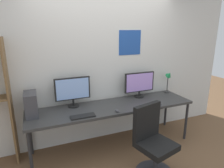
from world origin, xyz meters
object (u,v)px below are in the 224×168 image
desk (113,108)px  desk_lamp (169,78)px  keyboard_right (150,105)px  monitor_left (73,90)px  monitor_right (139,83)px  pc_tower (31,104)px  keyboard_left (83,116)px  computer_mouse (117,111)px  office_chair (153,148)px

desk → desk_lamp: 1.30m
desk → keyboard_right: 0.61m
monitor_left → monitor_right: 1.20m
monitor_right → keyboard_right: monitor_right is taller
desk_lamp → keyboard_right: (-0.68, -0.45, -0.28)m
monitor_right → pc_tower: size_ratio=1.69×
keyboard_left → pc_tower: bearing=153.4°
desk → keyboard_left: bearing=-157.7°
desk_lamp → keyboard_left: bearing=-166.1°
desk → computer_mouse: computer_mouse is taller
monitor_right → keyboard_right: 0.51m
pc_tower → keyboard_left: pc_tower is taller
monitor_left → computer_mouse: bearing=-39.3°
desk → keyboard_right: keyboard_right is taller
desk → monitor_right: size_ratio=4.67×
pc_tower → computer_mouse: size_ratio=3.54×
monitor_right → desk: bearing=-160.5°
keyboard_right → monitor_right: bearing=84.8°
monitor_left → monitor_right: bearing=0.0°
monitor_left → monitor_right: size_ratio=0.96×
keyboard_left → keyboard_right: same height
desk → desk_lamp: (1.24, 0.22, 0.34)m
desk → pc_tower: pc_tower is taller
office_chair → computer_mouse: bearing=114.8°
pc_tower → keyboard_right: (1.78, -0.33, -0.16)m
keyboard_right → pc_tower: bearing=169.5°
office_chair → keyboard_right: (0.33, 0.60, 0.35)m
desk → keyboard_left: keyboard_left is taller
office_chair → monitor_left: monitor_left is taller
keyboard_left → computer_mouse: 0.52m
office_chair → monitor_left: bearing=128.6°
monitor_left → keyboard_left: 0.51m
desk_lamp → keyboard_right: bearing=-146.8°
pc_tower → computer_mouse: pc_tower is taller
monitor_left → computer_mouse: size_ratio=5.77×
desk → keyboard_right: (0.56, -0.23, 0.06)m
keyboard_left → monitor_left: bearing=95.2°
office_chair → monitor_right: (0.37, 1.04, 0.59)m
pc_tower → keyboard_right: size_ratio=0.99×
monitor_left → computer_mouse: monitor_left is taller
pc_tower → desk_lamp: (2.46, 0.12, 0.12)m
keyboard_right → computer_mouse: 0.60m
monitor_left → keyboard_left: bearing=-84.8°
desk → keyboard_left: 0.61m
monitor_left → desk_lamp: size_ratio=1.27×
monitor_left → pc_tower: (-0.62, -0.11, -0.10)m
desk → monitor_left: monitor_left is taller
pc_tower → keyboard_right: bearing=-10.5°
keyboard_left → computer_mouse: size_ratio=3.64×
keyboard_left → computer_mouse: bearing=-1.9°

